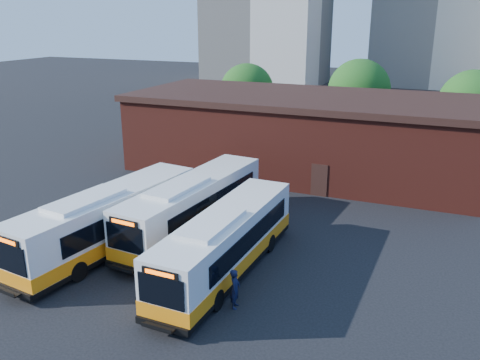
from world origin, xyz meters
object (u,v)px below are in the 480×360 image
at_px(bus_west, 109,222).
at_px(bus_midwest, 193,208).
at_px(transit_worker, 235,289).
at_px(bus_mideast, 226,245).

xyz_separation_m(bus_west, bus_midwest, (3.30, 3.83, -0.02)).
relative_size(bus_west, bus_midwest, 1.02).
height_order(bus_west, bus_midwest, bus_west).
bearing_deg(transit_worker, bus_midwest, 28.87).
height_order(bus_mideast, transit_worker, bus_mideast).
relative_size(bus_west, transit_worker, 7.08).
bearing_deg(transit_worker, bus_west, 61.13).
bearing_deg(bus_west, bus_midwest, 56.81).
relative_size(bus_west, bus_mideast, 1.06).
xyz_separation_m(bus_mideast, transit_worker, (1.74, -2.86, -0.60)).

